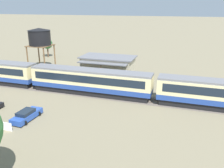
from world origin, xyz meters
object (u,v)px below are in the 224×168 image
(parked_car_blue, at_px, (27,115))
(yard_tree_2, at_px, (47,44))
(station_building, at_px, (108,68))
(water_tower, at_px, (40,37))
(passenger_train, at_px, (92,81))

(parked_car_blue, distance_m, yard_tree_2, 39.28)
(station_building, distance_m, water_tower, 16.96)
(station_building, xyz_separation_m, water_tower, (-16.12, 1.61, 5.03))
(station_building, bearing_deg, passenger_train, -88.83)
(passenger_train, distance_m, station_building, 8.81)
(yard_tree_2, bearing_deg, parked_car_blue, -61.51)
(passenger_train, xyz_separation_m, water_tower, (-16.30, 10.42, 5.03))
(passenger_train, xyz_separation_m, yard_tree_2, (-23.00, 23.30, 1.44))
(passenger_train, height_order, water_tower, water_tower)
(water_tower, relative_size, parked_car_blue, 2.06)
(passenger_train, bearing_deg, parked_car_blue, -111.25)
(station_building, bearing_deg, parked_car_blue, -101.75)
(yard_tree_2, bearing_deg, water_tower, -62.51)
(water_tower, bearing_deg, parked_car_blue, -60.92)
(station_building, bearing_deg, yard_tree_2, 147.57)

